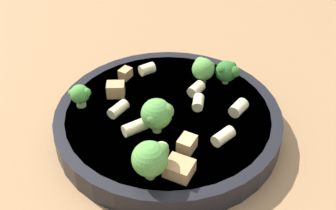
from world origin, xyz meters
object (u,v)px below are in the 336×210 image
broccoli_floret_2 (227,71)px  chicken_chunk_0 (125,73)px  chicken_chunk_3 (116,89)px  rigatoni_2 (118,109)px  rigatoni_0 (223,136)px  pasta_bowl (168,119)px  rigatoni_7 (198,102)px  broccoli_floret_1 (151,158)px  rigatoni_5 (137,128)px  rigatoni_6 (147,69)px  chicken_chunk_1 (187,144)px  broccoli_floret_3 (157,114)px  chicken_chunk_2 (179,168)px  rigatoni_3 (194,88)px  rigatoni_1 (161,153)px  rigatoni_4 (239,108)px  broccoli_floret_0 (80,95)px  broccoli_floret_4 (203,69)px

broccoli_floret_2 → chicken_chunk_0: bearing=129.8°
broccoli_floret_2 → chicken_chunk_3: bearing=145.7°
rigatoni_2 → rigatoni_0: bearing=-66.8°
pasta_bowl → rigatoni_7: size_ratio=12.85×
broccoli_floret_1 → rigatoni_5: size_ratio=1.55×
rigatoni_0 → rigatoni_6: bearing=79.0°
chicken_chunk_1 → chicken_chunk_3: chicken_chunk_3 is taller
broccoli_floret_3 → rigatoni_7: bearing=-2.2°
broccoli_floret_1 → rigatoni_5: (0.03, 0.06, -0.02)m
broccoli_floret_3 → chicken_chunk_3: 0.09m
chicken_chunk_2 → broccoli_floret_3: bearing=64.8°
chicken_chunk_1 → rigatoni_5: bearing=110.0°
broccoli_floret_2 → chicken_chunk_2: 0.18m
broccoli_floret_3 → rigatoni_2: 0.06m
broccoli_floret_3 → rigatoni_3: (0.09, 0.02, -0.02)m
rigatoni_1 → rigatoni_3: (0.11, 0.05, 0.00)m
rigatoni_3 → rigatoni_7: 0.03m
rigatoni_1 → rigatoni_7: same height
rigatoni_2 → rigatoni_7: size_ratio=1.21×
broccoli_floret_3 → chicken_chunk_0: (0.04, 0.11, -0.02)m
broccoli_floret_2 → chicken_chunk_3: size_ratio=1.48×
rigatoni_4 → rigatoni_7: rigatoni_4 is taller
broccoli_floret_3 → chicken_chunk_0: broccoli_floret_3 is taller
rigatoni_7 → chicken_chunk_2: bearing=-147.9°
pasta_bowl → rigatoni_5: 0.06m
broccoli_floret_0 → broccoli_floret_2: size_ratio=0.91×
broccoli_floret_0 → rigatoni_6: bearing=-2.8°
chicken_chunk_1 → pasta_bowl: bearing=62.6°
chicken_chunk_2 → chicken_chunk_3: chicken_chunk_3 is taller
broccoli_floret_2 → rigatoni_6: broccoli_floret_2 is taller
rigatoni_4 → chicken_chunk_2: (-0.12, -0.02, 0.00)m
rigatoni_4 → rigatoni_5: (-0.11, 0.06, -0.00)m
broccoli_floret_0 → broccoli_floret_2: bearing=-30.0°
pasta_bowl → rigatoni_6: 0.09m
broccoli_floret_0 → chicken_chunk_3: 0.05m
rigatoni_0 → chicken_chunk_2: size_ratio=0.96×
rigatoni_0 → chicken_chunk_3: 0.16m
broccoli_floret_3 → rigatoni_6: broccoli_floret_3 is taller
rigatoni_1 → broccoli_floret_4: bearing=24.2°
rigatoni_6 → chicken_chunk_1: (-0.07, -0.14, 0.00)m
broccoli_floret_2 → rigatoni_4: 0.06m
rigatoni_7 → chicken_chunk_0: size_ratio=1.29×
rigatoni_6 → chicken_chunk_2: size_ratio=0.73×
rigatoni_5 → chicken_chunk_0: size_ratio=1.71×
broccoli_floret_3 → chicken_chunk_1: bearing=-87.4°
rigatoni_3 → chicken_chunk_3: bearing=138.6°
rigatoni_1 → rigatoni_6: (0.10, 0.13, 0.00)m
pasta_bowl → rigatoni_3: 0.06m
rigatoni_3 → chicken_chunk_0: rigatoni_3 is taller
rigatoni_3 → rigatoni_1: bearing=-154.1°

